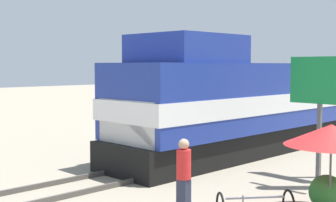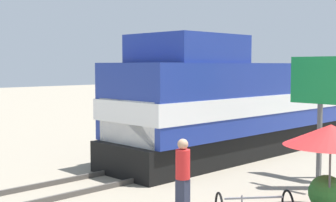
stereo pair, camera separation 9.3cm
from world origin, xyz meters
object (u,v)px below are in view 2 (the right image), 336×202
object	(u,v)px
locomotive	(257,103)
billboard_sign	(321,88)
vendor_umbrella	(331,135)
person_bystander	(183,174)

from	to	relation	value
locomotive	billboard_sign	size ratio (longest dim) A/B	4.12
vendor_umbrella	person_bystander	distance (m)	3.57
billboard_sign	person_bystander	size ratio (longest dim) A/B	2.09
vendor_umbrella	person_bystander	world-z (taller)	vendor_umbrella
locomotive	vendor_umbrella	distance (m)	8.59
billboard_sign	person_bystander	distance (m)	6.02
vendor_umbrella	billboard_sign	bearing A→B (deg)	121.40
billboard_sign	person_bystander	world-z (taller)	billboard_sign
locomotive	person_bystander	world-z (taller)	locomotive
locomotive	person_bystander	distance (m)	9.33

